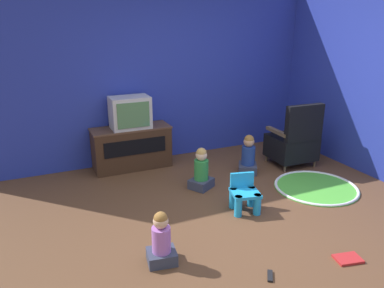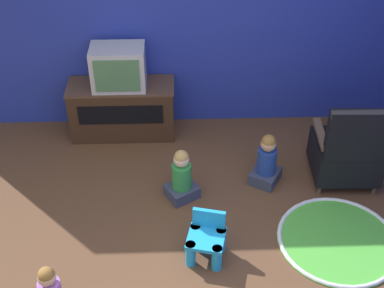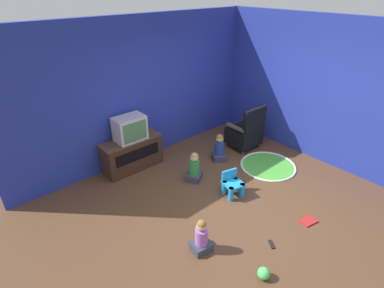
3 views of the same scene
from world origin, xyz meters
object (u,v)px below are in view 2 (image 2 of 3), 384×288
Objects in this scene: television at (118,67)px; child_watching_right at (182,177)px; child_watching_center at (266,162)px; black_armchair at (348,152)px; yellow_kid_chair at (206,241)px; tv_cabinet at (123,109)px.

child_watching_right is (0.64, -1.06, -0.61)m from television.
television is 0.98× the size of child_watching_center.
child_watching_center is (-0.79, 0.02, -0.12)m from black_armchair.
yellow_kid_chair is 0.76× the size of child_watching_right.
black_armchair reaches higher than child_watching_center.
child_watching_center is at bearing -17.65° from child_watching_right.
yellow_kid_chair is at bearing 176.23° from child_watching_center.
television is 1.38m from child_watching_right.
black_armchair reaches higher than tv_cabinet.
child_watching_center is (0.65, 0.96, 0.07)m from yellow_kid_chair.
television is at bearing 90.15° from child_watching_center.
child_watching_right reaches higher than yellow_kid_chair.
tv_cabinet is 0.53m from television.
tv_cabinet is 2.05× the size of television.
tv_cabinet is 2.44m from black_armchair.
child_watching_right is (-0.20, 0.76, 0.06)m from yellow_kid_chair.
tv_cabinet is 2.06× the size of child_watching_right.
tv_cabinet reaches higher than yellow_kid_chair.
child_watching_center is at bearing -30.19° from television.
yellow_kid_chair is at bearing -65.34° from television.
television is 2.11m from yellow_kid_chair.
child_watching_center is (1.48, -0.86, -0.61)m from television.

